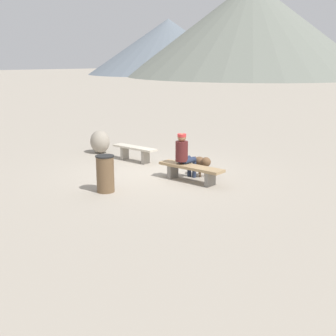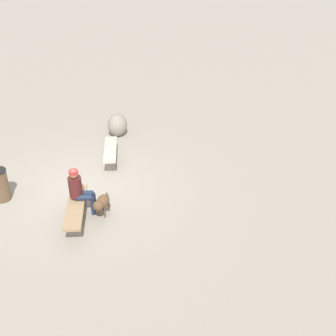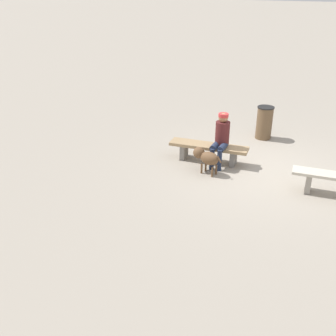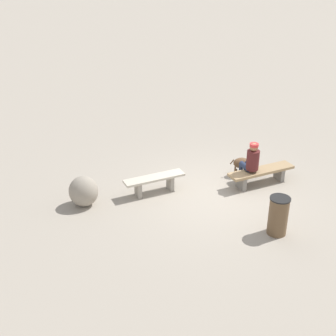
{
  "view_description": "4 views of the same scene",
  "coord_description": "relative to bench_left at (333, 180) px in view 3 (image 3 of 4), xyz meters",
  "views": [
    {
      "loc": [
        10.2,
        -7.17,
        3.24
      ],
      "look_at": [
        1.28,
        -0.51,
        0.49
      ],
      "focal_mm": 48.36,
      "sensor_mm": 36.0,
      "label": 1
    },
    {
      "loc": [
        9.53,
        3.87,
        6.83
      ],
      "look_at": [
        -0.52,
        2.32,
        0.64
      ],
      "focal_mm": 46.42,
      "sensor_mm": 36.0,
      "label": 2
    },
    {
      "loc": [
        -2.69,
        8.03,
        3.93
      ],
      "look_at": [
        1.11,
        2.26,
        0.65
      ],
      "focal_mm": 41.32,
      "sensor_mm": 36.0,
      "label": 3
    },
    {
      "loc": [
        -3.38,
        -9.73,
        5.79
      ],
      "look_at": [
        -1.37,
        -0.02,
        0.89
      ],
      "focal_mm": 47.75,
      "sensor_mm": 36.0,
      "label": 4
    }
  ],
  "objects": [
    {
      "name": "ground",
      "position": [
        1.65,
        -0.36,
        -0.38
      ],
      "size": [
        210.0,
        210.0,
        0.06
      ],
      "primitive_type": "cube",
      "color": "#9E9384"
    },
    {
      "name": "bench_left",
      "position": [
        0.0,
        0.0,
        0.0
      ],
      "size": [
        1.66,
        0.73,
        0.48
      ],
      "rotation": [
        0.0,
        0.0,
        0.23
      ],
      "color": "gray",
      "rests_on": "ground"
    },
    {
      "name": "bench_right",
      "position": [
        2.91,
        -0.1,
        -0.02
      ],
      "size": [
        1.94,
        0.85,
        0.44
      ],
      "rotation": [
        0.0,
        0.0,
        0.23
      ],
      "color": "gray",
      "rests_on": "ground"
    },
    {
      "name": "seated_person",
      "position": [
        2.59,
        -0.09,
        0.38
      ],
      "size": [
        0.39,
        0.64,
        1.26
      ],
      "rotation": [
        0.0,
        0.0,
        0.15
      ],
      "color": "#511E1E",
      "rests_on": "ground"
    },
    {
      "name": "dog",
      "position": [
        2.66,
        0.49,
        0.05
      ],
      "size": [
        0.75,
        0.35,
        0.58
      ],
      "rotation": [
        0.0,
        0.0,
        6.17
      ],
      "color": "brown",
      "rests_on": "ground"
    },
    {
      "name": "trash_bin",
      "position": [
        2.37,
        -2.37,
        0.11
      ],
      "size": [
        0.46,
        0.46,
        0.91
      ],
      "color": "brown",
      "rests_on": "ground"
    }
  ]
}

